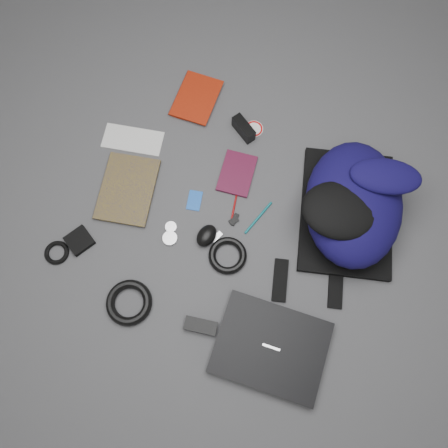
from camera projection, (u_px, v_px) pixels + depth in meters
The scene contains 23 objects.
ground at pixel (224, 226), 1.66m from camera, with size 4.00×4.00×0.00m, color #4F4F51.
backpack at pixel (353, 204), 1.56m from camera, with size 0.37×0.54×0.22m, color #0C0834, non-canonical shape.
laptop at pixel (271, 347), 1.51m from camera, with size 0.37×0.29×0.04m, color black.
textbook_red at pixel (178, 92), 1.81m from camera, with size 0.16×0.22×0.02m, color maroon.
comic_book at pixel (102, 185), 1.69m from camera, with size 0.20×0.28×0.02m, color #A78C0B.
envelope at pixel (133, 140), 1.76m from camera, with size 0.24×0.11×0.00m, color silver.
dvd_case at pixel (237, 173), 1.71m from camera, with size 0.13×0.18×0.01m, color #410C21.
compact_camera at pixel (244, 129), 1.74m from camera, with size 0.11×0.04×0.06m, color black.
sticker_disc at pixel (254, 129), 1.78m from camera, with size 0.07×0.07×0.00m, color white.
pen_teal at pixel (258, 218), 1.66m from camera, with size 0.01×0.01×0.16m, color #0B636B.
pen_red at pixel (234, 205), 1.68m from camera, with size 0.01×0.01×0.13m, color maroon.
id_badge at pixel (194, 200), 1.68m from camera, with size 0.05×0.08×0.00m, color blue.
usb_black at pixel (235, 219), 1.66m from camera, with size 0.02×0.05×0.01m, color black.
usb_silver at pixel (217, 237), 1.64m from camera, with size 0.02×0.05×0.01m, color #B5B5B7.
key_fob at pixel (234, 221), 1.66m from camera, with size 0.02×0.04×0.01m, color black.
mouse at pixel (207, 236), 1.62m from camera, with size 0.07×0.09×0.05m, color black.
headphone_left at pixel (171, 227), 1.65m from camera, with size 0.04×0.04×0.01m, color silver.
headphone_right at pixel (170, 238), 1.64m from camera, with size 0.06×0.06×0.01m, color #B2B2B5.
cable_coil at pixel (228, 255), 1.61m from camera, with size 0.14×0.14×0.03m, color black.
power_brick at pixel (201, 326), 1.53m from camera, with size 0.11×0.05×0.03m, color black.
power_cord_coil at pixel (129, 303), 1.56m from camera, with size 0.17×0.17×0.03m, color black.
pouch at pixel (79, 241), 1.63m from camera, with size 0.09×0.09×0.02m, color black.
earbud_coil at pixel (57, 253), 1.62m from camera, with size 0.09×0.09×0.02m, color black.
Camera 1 is at (0.24, -0.41, 1.59)m, focal length 35.00 mm.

